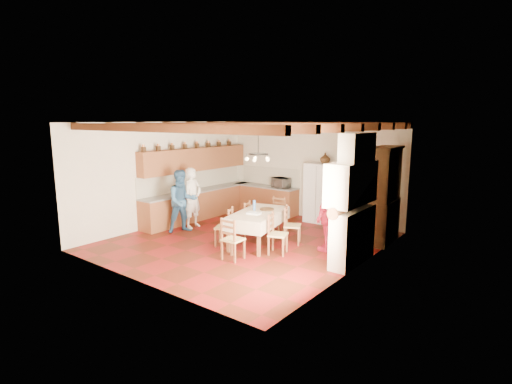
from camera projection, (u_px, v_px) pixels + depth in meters
floor at (246, 242)px, 10.20m from camera, size 6.00×6.50×0.02m
ceiling at (245, 122)px, 9.66m from camera, size 6.00×6.50×0.02m
wall_back at (311, 170)px, 12.47m from camera, size 6.00×0.02×3.00m
wall_front at (135, 205)px, 7.39m from camera, size 6.00×0.02×3.00m
wall_left at (166, 174)px, 11.74m from camera, size 0.02×6.50×3.00m
wall_right at (360, 198)px, 8.13m from camera, size 0.02×6.50×3.00m
ceiling_beams at (245, 126)px, 9.68m from camera, size 6.00×6.30×0.16m
lower_cabinets_left at (200, 204)px, 12.56m from camera, size 0.60×4.30×0.86m
lower_cabinets_back at (265, 199)px, 13.35m from camera, size 2.30×0.60×0.86m
countertop_left at (200, 190)px, 12.48m from camera, size 0.62×4.30×0.04m
countertop_back at (265, 186)px, 13.27m from camera, size 2.34×0.62×0.04m
backsplash_left at (193, 180)px, 12.60m from camera, size 0.03×4.30×0.60m
backsplash_back at (270, 176)px, 13.44m from camera, size 2.30×0.03×0.60m
upper_cabinets at (196, 159)px, 12.38m from camera, size 0.35×4.20×0.70m
fireplace at (351, 199)px, 8.47m from camera, size 0.56×1.60×2.80m
wall_picture at (358, 163)px, 11.46m from camera, size 0.34×0.03×0.42m
refrigerator at (322, 193)px, 12.03m from camera, size 0.93×0.78×1.79m
hutch at (384, 195)px, 9.97m from camera, size 0.66×1.37×2.42m
dining_table at (258, 215)px, 9.85m from camera, size 1.37×2.06×0.82m
chandelier at (258, 154)px, 9.58m from camera, size 0.47×0.47×0.03m
chair_left_near at (224, 226)px, 9.80m from camera, size 0.55×0.55×0.96m
chair_left_far at (241, 219)px, 10.54m from camera, size 0.51×0.53×0.96m
chair_right_near at (278, 234)px, 9.17m from camera, size 0.52×0.53×0.96m
chair_right_far at (293, 225)px, 9.94m from camera, size 0.55×0.55×0.96m
chair_end_near at (233, 239)px, 8.80m from camera, size 0.44×0.42×0.96m
chair_end_far at (276, 215)px, 10.99m from camera, size 0.46×0.44×0.96m
person_man at (193, 198)px, 11.38m from camera, size 0.47×0.67×1.73m
person_woman_blue at (182, 201)px, 10.91m from camera, size 0.94×1.03×1.73m
person_woman_red at (329, 217)px, 9.35m from camera, size 0.45×0.99×1.65m
microwave at (281, 183)px, 12.87m from camera, size 0.65×0.51×0.32m
fridge_vase at (325, 158)px, 11.80m from camera, size 0.33×0.33×0.31m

